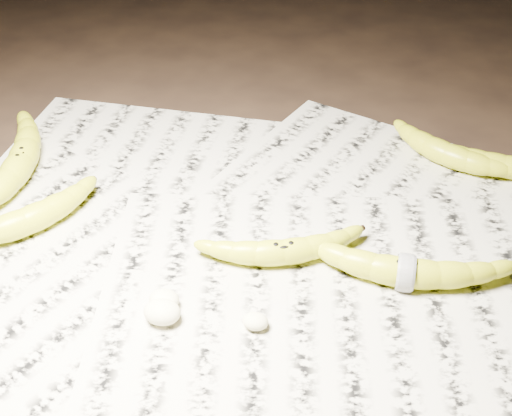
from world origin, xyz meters
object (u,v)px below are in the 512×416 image
(banana_left_b, at_px, (24,219))
(banana_center, at_px, (283,250))
(banana_upper_a, at_px, (447,152))
(banana_upper_b, at_px, (505,164))
(banana_left_a, at_px, (20,161))
(banana_taped, at_px, (406,270))

(banana_left_b, distance_m, banana_center, 0.32)
(banana_upper_a, distance_m, banana_upper_b, 0.08)
(banana_left_a, xyz_separation_m, banana_center, (0.39, -0.08, -0.00))
(banana_upper_a, bearing_deg, banana_left_b, -123.60)
(banana_left_a, height_order, banana_upper_b, banana_left_a)
(banana_taped, bearing_deg, banana_upper_a, 79.04)
(banana_upper_b, bearing_deg, banana_upper_a, 176.54)
(banana_left_a, bearing_deg, banana_center, -114.34)
(banana_center, relative_size, banana_taped, 0.82)
(banana_taped, relative_size, banana_upper_a, 1.22)
(banana_left_a, height_order, banana_upper_a, banana_left_a)
(banana_left_b, height_order, banana_upper_b, banana_left_b)
(banana_center, bearing_deg, banana_left_b, 162.10)
(banana_left_b, xyz_separation_m, banana_taped, (0.46, 0.03, -0.00))
(banana_center, xyz_separation_m, banana_taped, (0.14, 0.00, 0.00))
(banana_left_b, xyz_separation_m, banana_upper_a, (0.49, 0.30, -0.00))
(banana_taped, bearing_deg, banana_left_a, 167.06)
(banana_upper_b, bearing_deg, banana_left_a, -161.38)
(banana_left_b, bearing_deg, banana_left_a, 69.93)
(banana_center, bearing_deg, banana_upper_b, 22.18)
(banana_left_a, xyz_separation_m, banana_upper_b, (0.64, 0.18, -0.00))
(banana_left_b, xyz_separation_m, banana_upper_b, (0.57, 0.29, -0.00))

